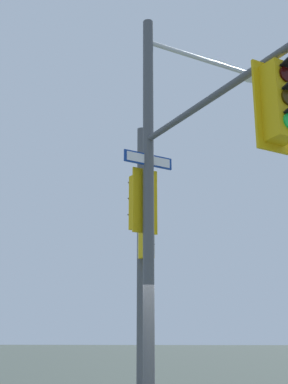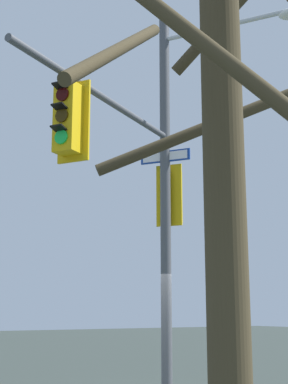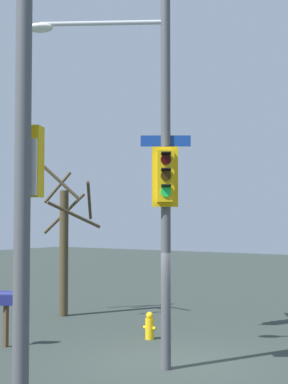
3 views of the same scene
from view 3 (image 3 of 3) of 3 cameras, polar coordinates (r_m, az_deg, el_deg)
name	(u,v)px [view 3 (image 3 of 3)]	position (r m, az deg, el deg)	size (l,w,h in m)	color
ground_plane	(172,364)	(13.29, 2.77, -16.79)	(80.00, 80.00, 0.00)	#2F3834
main_signal_pole_assembly	(158,160)	(13.30, 1.40, 3.19)	(3.23, 6.08, 8.09)	#4C4F54
secondary_pole_assembly	(25,176)	(8.77, -11.81, 1.56)	(0.51, 0.76, 7.53)	#4C4F54
fire_hydrant	(150,326)	(15.75, 0.57, -13.30)	(0.38, 0.24, 0.73)	yellow
mailbox	(6,303)	(15.12, -13.63, -10.73)	(0.50, 0.43, 1.41)	#4C3823
bare_tree_behind_pole	(65,242)	(19.40, -7.90, -4.99)	(2.31, 2.50, 5.01)	#443A25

